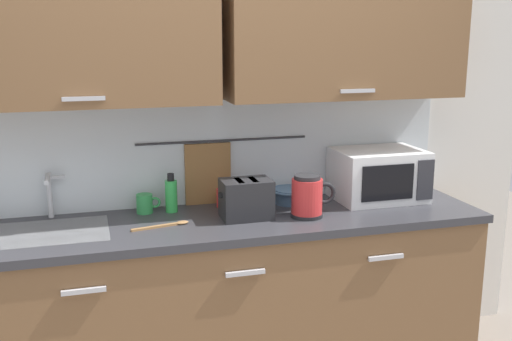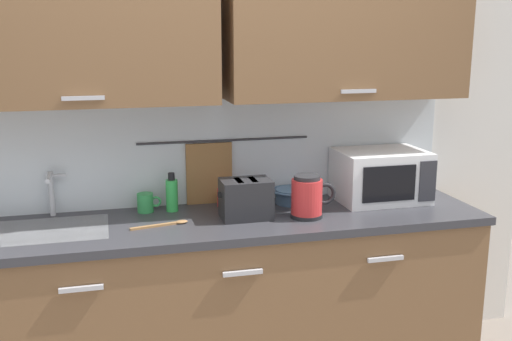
% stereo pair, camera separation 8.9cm
% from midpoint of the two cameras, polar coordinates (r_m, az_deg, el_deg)
% --- Properties ---
extents(counter_unit, '(2.53, 0.64, 0.90)m').
position_cam_midpoint_polar(counter_unit, '(3.09, -1.92, -12.39)').
color(counter_unit, brown).
rests_on(counter_unit, ground).
extents(back_wall_assembly, '(3.70, 0.41, 2.50)m').
position_cam_midpoint_polar(back_wall_assembly, '(3.03, -2.83, 8.10)').
color(back_wall_assembly, silver).
rests_on(back_wall_assembly, ground).
extents(sink_faucet, '(0.09, 0.17, 0.22)m').
position_cam_midpoint_polar(sink_faucet, '(3.05, -18.03, -1.60)').
color(sink_faucet, '#B2B5BA').
rests_on(sink_faucet, counter_unit).
extents(microwave, '(0.46, 0.35, 0.27)m').
position_cam_midpoint_polar(microwave, '(3.27, 12.48, -0.48)').
color(microwave, white).
rests_on(microwave, counter_unit).
extents(electric_kettle, '(0.23, 0.16, 0.21)m').
position_cam_midpoint_polar(electric_kettle, '(2.92, 5.77, -2.51)').
color(electric_kettle, black).
rests_on(electric_kettle, counter_unit).
extents(dish_soap_bottle, '(0.06, 0.06, 0.20)m').
position_cam_midpoint_polar(dish_soap_bottle, '(3.04, -7.14, -2.25)').
color(dish_soap_bottle, green).
rests_on(dish_soap_bottle, counter_unit).
extents(mug_near_sink, '(0.12, 0.08, 0.09)m').
position_cam_midpoint_polar(mug_near_sink, '(3.05, -9.56, -3.02)').
color(mug_near_sink, green).
rests_on(mug_near_sink, counter_unit).
extents(mixing_bowl, '(0.21, 0.21, 0.08)m').
position_cam_midpoint_polar(mixing_bowl, '(3.17, 4.19, -2.32)').
color(mixing_bowl, '#4C7093').
rests_on(mixing_bowl, counter_unit).
extents(toaster, '(0.26, 0.17, 0.19)m').
position_cam_midpoint_polar(toaster, '(2.90, -0.09, -2.69)').
color(toaster, '#232326').
rests_on(toaster, counter_unit).
extents(mug_by_kettle, '(0.12, 0.08, 0.09)m').
position_cam_midpoint_polar(mug_by_kettle, '(3.10, -2.08, -2.57)').
color(mug_by_kettle, red).
rests_on(mug_by_kettle, counter_unit).
extents(wooden_spoon, '(0.28, 0.08, 0.01)m').
position_cam_midpoint_polar(wooden_spoon, '(2.84, -7.58, -5.05)').
color(wooden_spoon, '#9E7042').
rests_on(wooden_spoon, counter_unit).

